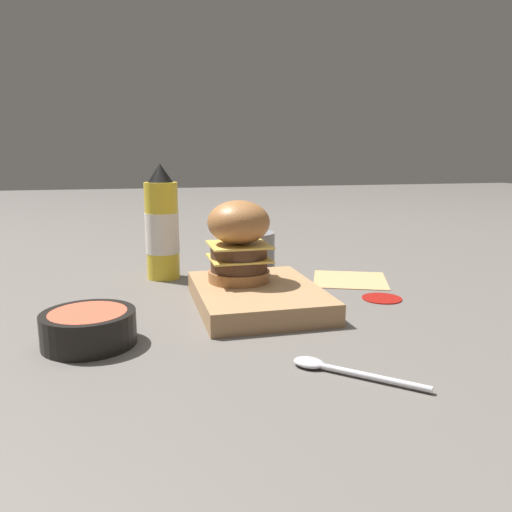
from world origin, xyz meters
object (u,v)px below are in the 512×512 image
object	(u,v)px
burger	(239,240)
spoon	(331,368)
ketchup_bottle	(162,228)
serving_board	(256,296)
side_bowl	(89,327)
fries_basket	(249,250)

from	to	relation	value
burger	spoon	distance (m)	0.32
ketchup_bottle	spoon	size ratio (longest dim) A/B	1.77
serving_board	side_bowl	world-z (taller)	side_bowl
serving_board	burger	world-z (taller)	burger
burger	side_bowl	world-z (taller)	burger
serving_board	burger	bearing A→B (deg)	25.39
ketchup_bottle	side_bowl	world-z (taller)	ketchup_bottle
fries_basket	serving_board	bearing A→B (deg)	169.18
ketchup_bottle	fries_basket	world-z (taller)	ketchup_bottle
spoon	fries_basket	bearing A→B (deg)	-49.98
fries_basket	spoon	bearing A→B (deg)	176.88
burger	serving_board	bearing A→B (deg)	-154.61
fries_basket	spoon	distance (m)	0.52
serving_board	burger	distance (m)	0.10
fries_basket	side_bowl	world-z (taller)	fries_basket
serving_board	spoon	distance (m)	0.27
serving_board	ketchup_bottle	bearing A→B (deg)	29.87
burger	spoon	world-z (taller)	burger
burger	ketchup_bottle	size ratio (longest dim) A/B	0.60
burger	fries_basket	size ratio (longest dim) A/B	0.98
burger	fries_basket	xyz separation A→B (m)	(0.22, -0.07, -0.06)
burger	spoon	xyz separation A→B (m)	(-0.31, -0.04, -0.10)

